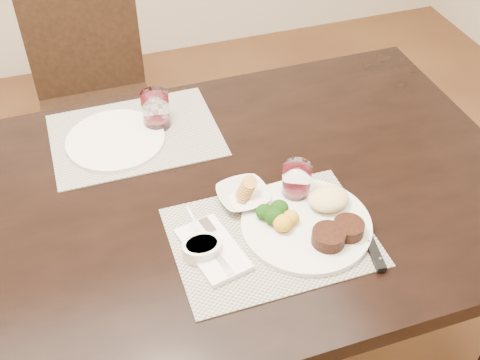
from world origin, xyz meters
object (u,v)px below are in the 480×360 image
object	(u,v)px
cracker_bowl	(243,196)
wine_glass_near	(296,183)
steak_knife	(368,243)
chair_far	(95,92)
dinner_plate	(313,221)
far_plate	(115,140)

from	to	relation	value
cracker_bowl	wine_glass_near	size ratio (longest dim) A/B	1.36
steak_knife	cracker_bowl	xyz separation A→B (m)	(-0.22, 0.23, 0.01)
chair_far	dinner_plate	size ratio (longest dim) A/B	2.91
dinner_plate	cracker_bowl	world-z (taller)	same
far_plate	chair_far	bearing A→B (deg)	90.26
cracker_bowl	wine_glass_near	world-z (taller)	wine_glass_near
chair_far	far_plate	xyz separation A→B (m)	(0.00, -0.65, 0.26)
wine_glass_near	far_plate	distance (m)	0.53
chair_far	dinner_plate	xyz separation A→B (m)	(0.39, -1.12, 0.27)
chair_far	dinner_plate	distance (m)	1.21
steak_knife	chair_far	bearing A→B (deg)	120.36
far_plate	wine_glass_near	bearing A→B (deg)	-42.78
dinner_plate	steak_knife	bearing A→B (deg)	-50.08
far_plate	steak_knife	bearing A→B (deg)	-49.22
dinner_plate	cracker_bowl	size ratio (longest dim) A/B	2.32
dinner_plate	wine_glass_near	world-z (taller)	wine_glass_near
dinner_plate	far_plate	world-z (taller)	dinner_plate
dinner_plate	far_plate	size ratio (longest dim) A/B	1.14
cracker_bowl	steak_knife	bearing A→B (deg)	-45.33
chair_far	dinner_plate	bearing A→B (deg)	-70.77
dinner_plate	wine_glass_near	distance (m)	0.11
chair_far	steak_knife	size ratio (longest dim) A/B	3.51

